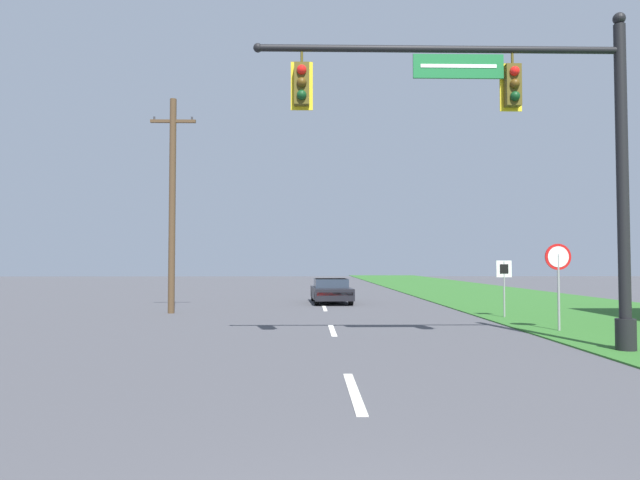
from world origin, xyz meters
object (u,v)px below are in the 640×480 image
(signal_mast, at_px, (533,146))
(route_sign_post, at_px, (504,276))
(car_ahead, at_px, (331,291))
(stop_sign, at_px, (558,267))
(utility_pole_near, at_px, (172,201))

(signal_mast, height_order, route_sign_post, signal_mast)
(car_ahead, distance_m, stop_sign, 13.45)
(signal_mast, bearing_deg, stop_sign, 59.66)
(stop_sign, distance_m, utility_pole_near, 14.36)
(utility_pole_near, bearing_deg, signal_mast, -43.59)
(signal_mast, relative_size, utility_pole_near, 1.00)
(signal_mast, xyz_separation_m, car_ahead, (-3.96, 15.61, -4.03))
(stop_sign, bearing_deg, car_ahead, 117.21)
(car_ahead, height_order, route_sign_post, route_sign_post)
(route_sign_post, height_order, utility_pole_near, utility_pole_near)
(route_sign_post, distance_m, utility_pole_near, 12.99)
(car_ahead, relative_size, stop_sign, 1.80)
(stop_sign, bearing_deg, utility_pole_near, 153.60)
(signal_mast, xyz_separation_m, utility_pole_near, (-10.49, 9.98, -0.21))
(stop_sign, xyz_separation_m, route_sign_post, (-0.18, 4.06, -0.34))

